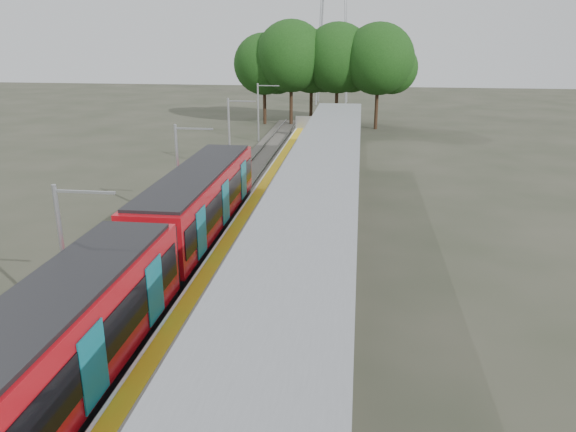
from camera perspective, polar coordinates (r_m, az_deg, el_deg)
The scene contains 14 objects.
trackbed at distance 31.48m, azimuth -7.14°, elevation -0.10°, with size 3.00×70.00×0.24m, color #59544C.
platform at distance 30.58m, azimuth 1.03°, elevation 0.24°, with size 6.00×50.00×1.00m, color gray.
tactile_strip at distance 30.79m, azimuth -3.69°, elevation 1.33°, with size 0.60×50.00×0.02m, color gold.
end_fence at distance 54.59m, azimuth 3.95°, elevation 9.43°, with size 6.00×0.10×1.20m, color #9EA0A5.
train at distance 21.36m, azimuth -14.28°, elevation -4.08°, with size 2.74×27.60×3.62m.
canopy at distance 25.79m, azimuth 3.70°, elevation 5.32°, with size 3.27×38.00×3.66m.
tree_cluster at distance 62.12m, azimuth 3.14°, elevation 15.61°, with size 19.29×10.36×11.20m.
catenary_masts at distance 30.27m, azimuth -10.97°, elevation 4.46°, with size 2.08×48.16×5.40m.
bench_near at distance 13.69m, azimuth 3.72°, elevation -19.56°, with size 1.08×1.69×1.11m.
bench_mid at distance 28.93m, azimuth 5.92°, elevation 1.23°, with size 0.72×1.54×1.02m.
bench_far at distance 37.13m, azimuth 5.27°, elevation 5.12°, with size 0.94×1.63×1.07m.
info_pillar_near at distance 13.07m, azimuth -7.31°, elevation -20.77°, with size 0.40×0.40×1.78m.
info_pillar_far at distance 36.83m, azimuth 4.67°, elevation 5.37°, with size 0.40×0.40×1.79m.
litter_bin at distance 21.19m, azimuth 2.21°, elevation -5.34°, with size 0.47×0.47×0.97m, color #9EA0A5.
Camera 1 is at (3.14, -8.90, 9.98)m, focal length 35.00 mm.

